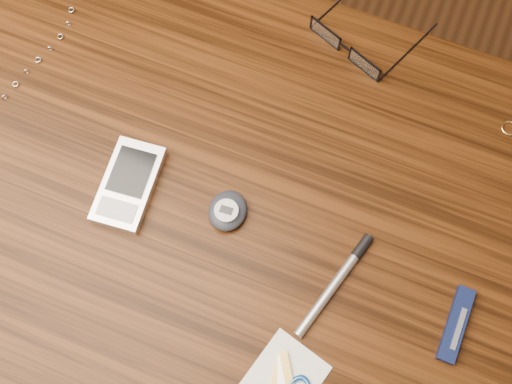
{
  "coord_description": "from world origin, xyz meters",
  "views": [
    {
      "loc": [
        0.15,
        -0.24,
        1.55
      ],
      "look_at": [
        0.04,
        0.02,
        0.76
      ],
      "focal_mm": 45.0,
      "sensor_mm": 36.0,
      "label": 1
    }
  ],
  "objects_px": {
    "eyeglasses": "(348,46)",
    "silver_pen": "(340,277)",
    "pda_phone": "(128,184)",
    "pocket_knife": "(456,325)",
    "desk": "(223,222)",
    "pedometer": "(228,211)"
  },
  "relations": [
    {
      "from": "eyeglasses",
      "to": "pedometer",
      "type": "relative_size",
      "value": 2.88
    },
    {
      "from": "desk",
      "to": "pedometer",
      "type": "height_order",
      "value": "pedometer"
    },
    {
      "from": "eyeglasses",
      "to": "pocket_knife",
      "type": "xyz_separation_m",
      "value": [
        0.25,
        -0.32,
        -0.01
      ]
    },
    {
      "from": "desk",
      "to": "silver_pen",
      "type": "relative_size",
      "value": 6.46
    },
    {
      "from": "desk",
      "to": "pedometer",
      "type": "xyz_separation_m",
      "value": [
        0.02,
        -0.01,
        0.11
      ]
    },
    {
      "from": "pedometer",
      "to": "silver_pen",
      "type": "distance_m",
      "value": 0.17
    },
    {
      "from": "pda_phone",
      "to": "pocket_knife",
      "type": "relative_size",
      "value": 1.33
    },
    {
      "from": "desk",
      "to": "pedometer",
      "type": "relative_size",
      "value": 16.54
    },
    {
      "from": "desk",
      "to": "pocket_knife",
      "type": "distance_m",
      "value": 0.35
    },
    {
      "from": "pda_phone",
      "to": "silver_pen",
      "type": "distance_m",
      "value": 0.3
    },
    {
      "from": "pocket_knife",
      "to": "desk",
      "type": "bearing_deg",
      "value": 172.66
    },
    {
      "from": "desk",
      "to": "silver_pen",
      "type": "xyz_separation_m",
      "value": [
        0.18,
        -0.04,
        0.11
      ]
    },
    {
      "from": "pda_phone",
      "to": "pedometer",
      "type": "xyz_separation_m",
      "value": [
        0.14,
        0.02,
        0.0
      ]
    },
    {
      "from": "eyeglasses",
      "to": "silver_pen",
      "type": "relative_size",
      "value": 1.13
    },
    {
      "from": "pedometer",
      "to": "eyeglasses",
      "type": "bearing_deg",
      "value": 77.84
    },
    {
      "from": "desk",
      "to": "eyeglasses",
      "type": "distance_m",
      "value": 0.31
    },
    {
      "from": "silver_pen",
      "to": "pocket_knife",
      "type": "bearing_deg",
      "value": -0.84
    },
    {
      "from": "eyeglasses",
      "to": "pedometer",
      "type": "bearing_deg",
      "value": -102.16
    },
    {
      "from": "pedometer",
      "to": "pocket_knife",
      "type": "relative_size",
      "value": 0.63
    },
    {
      "from": "pda_phone",
      "to": "pocket_knife",
      "type": "distance_m",
      "value": 0.45
    },
    {
      "from": "pedometer",
      "to": "silver_pen",
      "type": "height_order",
      "value": "pedometer"
    },
    {
      "from": "pda_phone",
      "to": "pedometer",
      "type": "relative_size",
      "value": 2.12
    }
  ]
}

